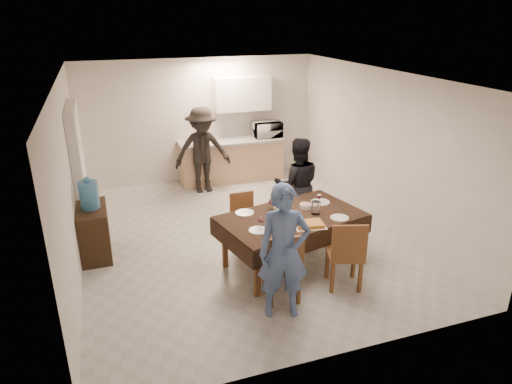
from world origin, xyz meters
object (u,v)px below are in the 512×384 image
at_px(microwave, 267,129).
at_px(person_far, 297,185).
at_px(wine_bottle, 287,205).
at_px(person_near, 284,252).
at_px(dining_table, 291,218).
at_px(water_pitcher, 316,208).
at_px(water_jug, 89,195).
at_px(person_kitchen, 202,150).
at_px(console, 94,232).
at_px(savoury_tart, 310,224).

distance_m(microwave, person_far, 2.75).
xyz_separation_m(wine_bottle, person_near, (-0.50, -1.10, -0.08)).
relative_size(dining_table, microwave, 3.67).
relative_size(person_near, person_far, 1.05).
distance_m(water_pitcher, person_far, 1.12).
relative_size(water_jug, water_pitcher, 2.14).
bearing_deg(person_far, person_kitchen, -48.96).
bearing_deg(dining_table, person_near, -130.69).
relative_size(water_jug, person_kitchen, 0.23).
relative_size(wine_bottle, water_pitcher, 1.57).
bearing_deg(person_near, person_kitchen, 103.69).
bearing_deg(dining_table, person_kitchen, 86.17).
height_order(console, savoury_tart, savoury_tart).
distance_m(person_far, person_kitchen, 2.49).
bearing_deg(person_kitchen, wine_bottle, -81.51).
distance_m(wine_bottle, person_near, 1.21).
xyz_separation_m(person_far, person_kitchen, (-1.08, 2.24, 0.08)).
bearing_deg(person_near, wine_bottle, 79.46).
height_order(dining_table, water_jug, water_jug).
bearing_deg(savoury_tart, microwave, 77.44).
bearing_deg(person_kitchen, person_far, -64.19).
bearing_deg(savoury_tart, person_kitchen, 99.80).
xyz_separation_m(person_near, person_kitchen, (0.02, 4.34, 0.03)).
height_order(water_pitcher, person_far, person_far).
xyz_separation_m(dining_table, person_kitchen, (-0.53, 3.29, 0.13)).
bearing_deg(water_pitcher, person_kitchen, 104.82).
distance_m(water_jug, microwave, 4.49).
xyz_separation_m(console, wine_bottle, (2.63, -1.15, 0.53)).
distance_m(dining_table, person_near, 1.19).
relative_size(dining_table, person_far, 1.37).
height_order(savoury_tart, microwave, microwave).
bearing_deg(person_near, savoury_tart, 59.77).
distance_m(dining_table, console, 2.96).
relative_size(water_jug, person_near, 0.24).
bearing_deg(person_far, person_near, 77.58).
bearing_deg(water_pitcher, person_far, 79.70).
height_order(dining_table, person_kitchen, person_kitchen).
distance_m(savoury_tart, microwave, 4.23).
height_order(water_jug, person_near, person_near).
bearing_deg(water_pitcher, wine_bottle, 165.96).
distance_m(water_pitcher, person_kitchen, 3.46).
bearing_deg(water_jug, microwave, 34.47).
xyz_separation_m(water_pitcher, person_near, (-0.90, -1.00, -0.03)).
bearing_deg(person_kitchen, console, -135.77).
bearing_deg(dining_table, water_pitcher, -21.18).
bearing_deg(wine_bottle, console, 156.38).
relative_size(water_pitcher, microwave, 0.32).
bearing_deg(microwave, console, 34.47).
distance_m(water_jug, wine_bottle, 2.87).
height_order(microwave, person_near, person_near).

